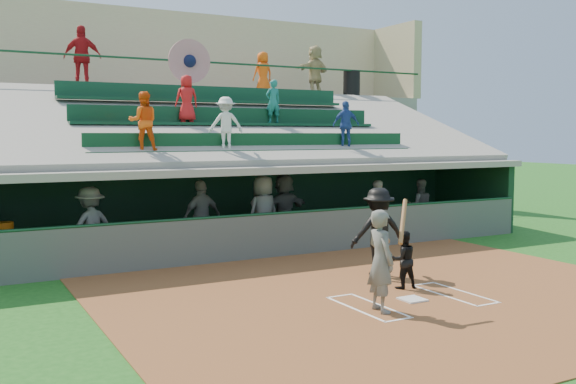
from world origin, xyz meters
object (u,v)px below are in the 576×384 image
white_table (2,256)px  trash_bin (352,84)px  water_cooler (4,232)px  batter_at_plate (381,260)px  catcher (403,260)px  home_plate (412,299)px

white_table → trash_bin: size_ratio=0.76×
water_cooler → batter_at_plate: bearing=-50.8°
batter_at_plate → catcher: (1.41, 1.16, -0.33)m
white_table → trash_bin: (13.37, 5.81, 4.73)m
white_table → water_cooler: bearing=-29.2°
white_table → water_cooler: water_cooler is taller
catcher → white_table: bearing=-29.6°
home_plate → water_cooler: water_cooler is taller
water_cooler → trash_bin: bearing=23.7°
catcher → batter_at_plate: bearing=48.7°
home_plate → white_table: size_ratio=0.57×
batter_at_plate → trash_bin: trash_bin is taller
batter_at_plate → trash_bin: 15.39m
white_table → trash_bin: trash_bin is taller
home_plate → white_table: (-6.51, 6.43, 0.33)m
home_plate → trash_bin: trash_bin is taller
water_cooler → white_table: bearing=134.8°
white_table → trash_bin: 15.32m
trash_bin → water_cooler: bearing=-156.3°
batter_at_plate → white_table: bearing=129.3°
batter_at_plate → water_cooler: (-5.48, 6.71, -0.01)m
home_plate → batter_at_plate: size_ratio=0.22×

